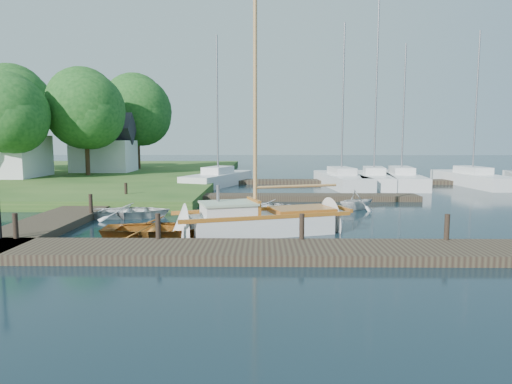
{
  "coord_description": "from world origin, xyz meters",
  "views": [
    {
      "loc": [
        0.26,
        -19.0,
        3.4
      ],
      "look_at": [
        0.0,
        0.0,
        1.2
      ],
      "focal_mm": 32.0,
      "sensor_mm": 36.0,
      "label": 1
    }
  ],
  "objects_px": {
    "mooring_post_4": "(91,203)",
    "tree_3": "(86,109)",
    "mooring_post_0": "(16,226)",
    "tender_d": "(357,199)",
    "mooring_post_3": "(447,227)",
    "dinghy": "(160,226)",
    "tree_4": "(14,106)",
    "marina_boat_2": "(341,179)",
    "tree_2": "(10,113)",
    "marina_boat_4": "(401,178)",
    "mooring_post_2": "(302,226)",
    "tender_c": "(272,205)",
    "tree_7": "(137,110)",
    "house_a": "(0,145)",
    "house_c": "(104,148)",
    "marina_boat_5": "(472,178)",
    "tender_a": "(131,209)",
    "marina_boat_3": "(374,178)",
    "marina_boat_0": "(218,178)",
    "sailboat": "(265,224)",
    "mooring_post_1": "(158,226)",
    "mooring_post_5": "(126,190)"
  },
  "relations": [
    {
      "from": "sailboat",
      "to": "marina_boat_4",
      "type": "relative_size",
      "value": 0.97
    },
    {
      "from": "mooring_post_3",
      "to": "dinghy",
      "type": "xyz_separation_m",
      "value": [
        -9.3,
        1.51,
        -0.3
      ]
    },
    {
      "from": "marina_boat_3",
      "to": "tree_7",
      "type": "bearing_deg",
      "value": 68.44
    },
    {
      "from": "mooring_post_1",
      "to": "tender_c",
      "type": "distance_m",
      "value": 8.19
    },
    {
      "from": "marina_boat_0",
      "to": "tree_4",
      "type": "xyz_separation_m",
      "value": [
        -19.0,
        7.63,
        5.8
      ]
    },
    {
      "from": "dinghy",
      "to": "mooring_post_2",
      "type": "bearing_deg",
      "value": -110.49
    },
    {
      "from": "mooring_post_2",
      "to": "tender_c",
      "type": "relative_size",
      "value": 0.26
    },
    {
      "from": "mooring_post_3",
      "to": "tree_7",
      "type": "distance_m",
      "value": 36.31
    },
    {
      "from": "tree_7",
      "to": "mooring_post_3",
      "type": "bearing_deg",
      "value": -59.9
    },
    {
      "from": "mooring_post_4",
      "to": "house_c",
      "type": "distance_m",
      "value": 23.16
    },
    {
      "from": "marina_boat_5",
      "to": "tender_a",
      "type": "bearing_deg",
      "value": 118.57
    },
    {
      "from": "marina_boat_2",
      "to": "marina_boat_3",
      "type": "xyz_separation_m",
      "value": [
        2.42,
        0.36,
        0.02
      ]
    },
    {
      "from": "mooring_post_0",
      "to": "marina_boat_3",
      "type": "distance_m",
      "value": 24.87
    },
    {
      "from": "marina_boat_2",
      "to": "mooring_post_0",
      "type": "bearing_deg",
      "value": 138.5
    },
    {
      "from": "mooring_post_0",
      "to": "tree_7",
      "type": "height_order",
      "value": "tree_7"
    },
    {
      "from": "mooring_post_0",
      "to": "tree_3",
      "type": "relative_size",
      "value": 0.09
    },
    {
      "from": "marina_boat_2",
      "to": "marina_boat_0",
      "type": "bearing_deg",
      "value": 80.05
    },
    {
      "from": "marina_boat_0",
      "to": "marina_boat_3",
      "type": "height_order",
      "value": "marina_boat_3"
    },
    {
      "from": "mooring_post_1",
      "to": "tender_a",
      "type": "relative_size",
      "value": 0.24
    },
    {
      "from": "marina_boat_3",
      "to": "tree_7",
      "type": "relative_size",
      "value": 1.39
    },
    {
      "from": "mooring_post_3",
      "to": "tree_3",
      "type": "bearing_deg",
      "value": 130.95
    },
    {
      "from": "mooring_post_0",
      "to": "tree_2",
      "type": "height_order",
      "value": "tree_2"
    },
    {
      "from": "mooring_post_1",
      "to": "mooring_post_4",
      "type": "xyz_separation_m",
      "value": [
        -4.0,
        5.0,
        0.0
      ]
    },
    {
      "from": "sailboat",
      "to": "marina_boat_0",
      "type": "relative_size",
      "value": 0.91
    },
    {
      "from": "dinghy",
      "to": "tree_4",
      "type": "relative_size",
      "value": 0.4
    },
    {
      "from": "tree_4",
      "to": "mooring_post_1",
      "type": "bearing_deg",
      "value": -54.92
    },
    {
      "from": "mooring_post_0",
      "to": "tender_d",
      "type": "distance_m",
      "value": 14.73
    },
    {
      "from": "marina_boat_4",
      "to": "tree_2",
      "type": "distance_m",
      "value": 28.84
    },
    {
      "from": "marina_boat_0",
      "to": "marina_boat_2",
      "type": "relative_size",
      "value": 0.94
    },
    {
      "from": "marina_boat_2",
      "to": "house_c",
      "type": "relative_size",
      "value": 2.17
    },
    {
      "from": "tender_a",
      "to": "house_c",
      "type": "bearing_deg",
      "value": 14.91
    },
    {
      "from": "marina_boat_0",
      "to": "house_c",
      "type": "relative_size",
      "value": 2.05
    },
    {
      "from": "house_a",
      "to": "mooring_post_5",
      "type": "bearing_deg",
      "value": -40.24
    },
    {
      "from": "sailboat",
      "to": "tree_2",
      "type": "xyz_separation_m",
      "value": [
        -18.35,
        16.67,
        4.91
      ]
    },
    {
      "from": "mooring_post_5",
      "to": "tree_2",
      "type": "distance_m",
      "value": 14.95
    },
    {
      "from": "tree_4",
      "to": "tender_d",
      "type": "bearing_deg",
      "value": -35.32
    },
    {
      "from": "marina_boat_2",
      "to": "tender_d",
      "type": "bearing_deg",
      "value": 168.3
    },
    {
      "from": "mooring_post_2",
      "to": "tender_a",
      "type": "xyz_separation_m",
      "value": [
        -6.98,
        5.66,
        -0.35
      ]
    },
    {
      "from": "mooring_post_1",
      "to": "tender_a",
      "type": "distance_m",
      "value": 6.2
    },
    {
      "from": "tender_d",
      "to": "mooring_post_3",
      "type": "bearing_deg",
      "value": 157.84
    },
    {
      "from": "tree_2",
      "to": "marina_boat_4",
      "type": "bearing_deg",
      "value": 0.81
    },
    {
      "from": "mooring_post_1",
      "to": "house_a",
      "type": "height_order",
      "value": "house_a"
    },
    {
      "from": "mooring_post_5",
      "to": "house_a",
      "type": "bearing_deg",
      "value": 139.76
    },
    {
      "from": "mooring_post_5",
      "to": "dinghy",
      "type": "height_order",
      "value": "mooring_post_5"
    },
    {
      "from": "house_a",
      "to": "house_c",
      "type": "distance_m",
      "value": 8.49
    },
    {
      "from": "house_c",
      "to": "marina_boat_3",
      "type": "bearing_deg",
      "value": -19.36
    },
    {
      "from": "mooring_post_4",
      "to": "sailboat",
      "type": "xyz_separation_m",
      "value": [
        7.36,
        -2.62,
        -0.36
      ]
    },
    {
      "from": "mooring_post_4",
      "to": "tree_2",
      "type": "relative_size",
      "value": 0.1
    },
    {
      "from": "mooring_post_4",
      "to": "tree_3",
      "type": "bearing_deg",
      "value": 111.19
    },
    {
      "from": "marina_boat_0",
      "to": "marina_boat_2",
      "type": "height_order",
      "value": "marina_boat_2"
    }
  ]
}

